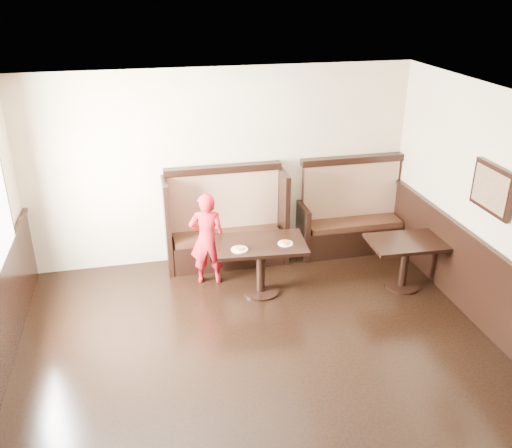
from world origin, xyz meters
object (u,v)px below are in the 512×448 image
object	(u,v)px
table_neighbor	(406,253)
child	(207,239)
booth_main	(226,229)
booth_neighbor	(351,220)
table_main	(261,254)

from	to	relation	value
table_neighbor	child	world-z (taller)	child
table_neighbor	child	bearing A→B (deg)	166.59
child	booth_main	bearing A→B (deg)	-112.65
booth_neighbor	table_neighbor	distance (m)	1.29
booth_main	table_main	world-z (taller)	booth_main
booth_main	table_main	bearing A→B (deg)	-72.96
booth_neighbor	child	size ratio (longest dim) A/B	1.25
table_main	table_neighbor	bearing A→B (deg)	-3.48
booth_main	booth_neighbor	size ratio (longest dim) A/B	1.06
booth_main	booth_neighbor	distance (m)	1.95
table_main	table_neighbor	distance (m)	1.94
table_main	table_neighbor	xyz separation A→B (m)	(1.92, -0.28, -0.05)
booth_main	child	distance (m)	0.66
table_main	table_neighbor	world-z (taller)	table_main
booth_neighbor	child	xyz separation A→B (m)	(-2.29, -0.54, 0.18)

